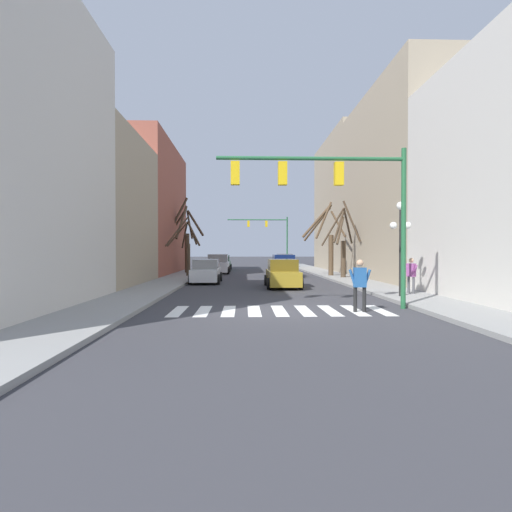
{
  "coord_description": "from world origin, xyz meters",
  "views": [
    {
      "loc": [
        -1.27,
        -13.99,
        2.15
      ],
      "look_at": [
        -0.11,
        23.56,
        1.61
      ],
      "focal_mm": 28.0,
      "sensor_mm": 36.0,
      "label": 1
    }
  ],
  "objects_px": {
    "car_parked_left_mid": "(206,272)",
    "street_tree_left_far": "(187,247)",
    "pedestrian_near_right_corner": "(360,281)",
    "street_tree_left_mid": "(343,243)",
    "pedestrian_crossing_street": "(411,272)",
    "street_tree_left_near": "(327,240)",
    "car_parked_right_far": "(218,264)",
    "car_parked_right_mid": "(283,274)",
    "street_lamp_right_corner": "(401,229)",
    "car_parked_left_near": "(285,261)",
    "car_driving_away_lane": "(221,263)",
    "traffic_signal_far": "(270,230)",
    "car_driving_toward_lane": "(283,266)",
    "street_tree_right_mid": "(185,237)",
    "traffic_signal_near": "(333,189)"
  },
  "relations": [
    {
      "from": "traffic_signal_near",
      "to": "street_lamp_right_corner",
      "type": "distance_m",
      "value": 4.7
    },
    {
      "from": "pedestrian_near_right_corner",
      "to": "street_lamp_right_corner",
      "type": "bearing_deg",
      "value": 54.48
    },
    {
      "from": "street_lamp_right_corner",
      "to": "traffic_signal_far",
      "type": "bearing_deg",
      "value": 95.23
    },
    {
      "from": "car_driving_toward_lane",
      "to": "pedestrian_near_right_corner",
      "type": "height_order",
      "value": "pedestrian_near_right_corner"
    },
    {
      "from": "car_parked_left_mid",
      "to": "pedestrian_near_right_corner",
      "type": "bearing_deg",
      "value": -152.58
    },
    {
      "from": "traffic_signal_far",
      "to": "car_parked_right_mid",
      "type": "bearing_deg",
      "value": -92.33
    },
    {
      "from": "pedestrian_crossing_street",
      "to": "street_tree_left_mid",
      "type": "relative_size",
      "value": 0.29
    },
    {
      "from": "car_parked_right_mid",
      "to": "pedestrian_crossing_street",
      "type": "bearing_deg",
      "value": -131.12
    },
    {
      "from": "car_parked_left_near",
      "to": "street_tree_left_mid",
      "type": "xyz_separation_m",
      "value": [
        2.41,
        -18.72,
        1.88
      ]
    },
    {
      "from": "traffic_signal_near",
      "to": "street_tree_left_near",
      "type": "xyz_separation_m",
      "value": [
        3.39,
        17.25,
        -1.42
      ]
    },
    {
      "from": "car_parked_right_far",
      "to": "traffic_signal_far",
      "type": "bearing_deg",
      "value": -19.67
    },
    {
      "from": "car_parked_left_near",
      "to": "street_tree_left_far",
      "type": "xyz_separation_m",
      "value": [
        -9.41,
        -16.48,
        1.58
      ]
    },
    {
      "from": "traffic_signal_far",
      "to": "car_parked_right_far",
      "type": "xyz_separation_m",
      "value": [
        -5.89,
        -16.47,
        -4.08
      ]
    },
    {
      "from": "street_lamp_right_corner",
      "to": "street_tree_left_near",
      "type": "distance_m",
      "value": 14.52
    },
    {
      "from": "car_parked_left_near",
      "to": "car_parked_right_mid",
      "type": "bearing_deg",
      "value": 173.86
    },
    {
      "from": "car_parked_left_mid",
      "to": "pedestrian_near_right_corner",
      "type": "height_order",
      "value": "pedestrian_near_right_corner"
    },
    {
      "from": "pedestrian_crossing_street",
      "to": "street_tree_left_near",
      "type": "distance_m",
      "value": 13.67
    },
    {
      "from": "car_driving_toward_lane",
      "to": "car_parked_left_mid",
      "type": "bearing_deg",
      "value": 136.58
    },
    {
      "from": "pedestrian_near_right_corner",
      "to": "traffic_signal_near",
      "type": "bearing_deg",
      "value": 141.18
    },
    {
      "from": "street_tree_left_near",
      "to": "car_driving_toward_lane",
      "type": "bearing_deg",
      "value": 169.15
    },
    {
      "from": "traffic_signal_near",
      "to": "street_tree_right_mid",
      "type": "height_order",
      "value": "street_tree_right_mid"
    },
    {
      "from": "pedestrian_near_right_corner",
      "to": "street_tree_left_mid",
      "type": "relative_size",
      "value": 0.32
    },
    {
      "from": "car_parked_right_mid",
      "to": "pedestrian_near_right_corner",
      "type": "relative_size",
      "value": 2.32
    },
    {
      "from": "car_parked_left_mid",
      "to": "street_tree_left_far",
      "type": "distance_m",
      "value": 5.87
    },
    {
      "from": "car_driving_away_lane",
      "to": "pedestrian_near_right_corner",
      "type": "relative_size",
      "value": 2.54
    },
    {
      "from": "pedestrian_crossing_street",
      "to": "street_tree_left_near",
      "type": "height_order",
      "value": "street_tree_left_near"
    },
    {
      "from": "car_parked_right_far",
      "to": "street_tree_left_near",
      "type": "distance_m",
      "value": 10.83
    },
    {
      "from": "pedestrian_crossing_street",
      "to": "car_parked_left_mid",
      "type": "bearing_deg",
      "value": 25.69
    },
    {
      "from": "street_lamp_right_corner",
      "to": "street_tree_left_near",
      "type": "relative_size",
      "value": 0.7
    },
    {
      "from": "car_driving_toward_lane",
      "to": "car_parked_left_mid",
      "type": "height_order",
      "value": "car_driving_toward_lane"
    },
    {
      "from": "traffic_signal_far",
      "to": "car_driving_toward_lane",
      "type": "relative_size",
      "value": 1.68
    },
    {
      "from": "traffic_signal_near",
      "to": "pedestrian_crossing_street",
      "type": "distance_m",
      "value": 6.72
    },
    {
      "from": "street_lamp_right_corner",
      "to": "car_driving_away_lane",
      "type": "height_order",
      "value": "street_lamp_right_corner"
    },
    {
      "from": "car_parked_left_mid",
      "to": "pedestrian_near_right_corner",
      "type": "distance_m",
      "value": 14.19
    },
    {
      "from": "pedestrian_near_right_corner",
      "to": "pedestrian_crossing_street",
      "type": "bearing_deg",
      "value": 53.85
    },
    {
      "from": "car_driving_away_lane",
      "to": "street_tree_right_mid",
      "type": "xyz_separation_m",
      "value": [
        -2.83,
        -7.31,
        2.59
      ]
    },
    {
      "from": "street_tree_left_mid",
      "to": "street_tree_right_mid",
      "type": "xyz_separation_m",
      "value": [
        -12.6,
        6.43,
        0.67
      ]
    },
    {
      "from": "car_parked_left_mid",
      "to": "street_tree_left_near",
      "type": "distance_m",
      "value": 10.83
    },
    {
      "from": "car_driving_toward_lane",
      "to": "pedestrian_crossing_street",
      "type": "distance_m",
      "value": 14.86
    },
    {
      "from": "car_parked_right_far",
      "to": "car_parked_right_mid",
      "type": "distance_m",
      "value": 15.01
    },
    {
      "from": "traffic_signal_far",
      "to": "car_parked_left_mid",
      "type": "height_order",
      "value": "traffic_signal_far"
    },
    {
      "from": "traffic_signal_far",
      "to": "street_tree_left_far",
      "type": "xyz_separation_m",
      "value": [
        -7.97,
        -22.17,
        -2.53
      ]
    },
    {
      "from": "car_parked_right_mid",
      "to": "pedestrian_crossing_street",
      "type": "height_order",
      "value": "pedestrian_crossing_street"
    },
    {
      "from": "car_parked_right_far",
      "to": "street_tree_left_near",
      "type": "height_order",
      "value": "street_tree_left_near"
    },
    {
      "from": "traffic_signal_far",
      "to": "street_tree_right_mid",
      "type": "relative_size",
      "value": 1.21
    },
    {
      "from": "car_parked_right_mid",
      "to": "street_tree_left_near",
      "type": "height_order",
      "value": "street_tree_left_near"
    },
    {
      "from": "street_tree_left_far",
      "to": "street_tree_left_mid",
      "type": "relative_size",
      "value": 0.81
    },
    {
      "from": "car_parked_right_mid",
      "to": "street_tree_left_mid",
      "type": "bearing_deg",
      "value": -38.91
    },
    {
      "from": "car_driving_toward_lane",
      "to": "pedestrian_crossing_street",
      "type": "bearing_deg",
      "value": -162.22
    },
    {
      "from": "car_parked_left_near",
      "to": "pedestrian_crossing_street",
      "type": "distance_m",
      "value": 29.99
    }
  ]
}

